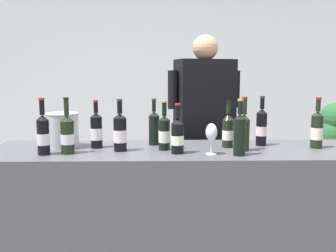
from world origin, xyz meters
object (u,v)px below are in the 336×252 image
at_px(ice_bucket, 62,130).
at_px(wine_bottle_9, 261,127).
at_px(wine_bottle_2, 154,127).
at_px(wine_bottle_6, 43,134).
at_px(wine_bottle_0, 120,132).
at_px(person_server, 204,145).
at_px(wine_bottle_10, 164,132).
at_px(wine_bottle_3, 240,133).
at_px(potted_shrub, 335,153).
at_px(wine_bottle_1, 244,130).
at_px(wine_bottle_4, 96,130).
at_px(wine_bottle_5, 317,129).
at_px(wine_bottle_8, 178,135).
at_px(wine_bottle_11, 67,134).
at_px(wine_bottle_7, 228,131).
at_px(wine_glass, 211,133).

bearing_deg(ice_bucket, wine_bottle_9, 1.70).
xyz_separation_m(wine_bottle_2, wine_bottle_6, (-0.65, -0.30, 0.00)).
xyz_separation_m(wine_bottle_0, person_server, (0.61, 0.66, -0.21)).
height_order(wine_bottle_9, wine_bottle_10, wine_bottle_9).
bearing_deg(wine_bottle_9, wine_bottle_0, -170.24).
relative_size(wine_bottle_0, wine_bottle_3, 0.98).
bearing_deg(wine_bottle_9, wine_bottle_6, -169.35).
relative_size(person_server, potted_shrub, 1.49).
relative_size(wine_bottle_1, wine_bottle_4, 1.09).
bearing_deg(wine_bottle_1, wine_bottle_5, 8.76).
distance_m(wine_bottle_8, ice_bucket, 0.77).
distance_m(wine_bottle_1, wine_bottle_10, 0.50).
bearing_deg(wine_bottle_1, wine_bottle_9, 46.88).
xyz_separation_m(wine_bottle_6, wine_bottle_8, (0.80, 0.02, -0.01)).
relative_size(wine_bottle_0, wine_bottle_11, 0.96).
bearing_deg(wine_bottle_3, wine_bottle_2, 146.31).
height_order(wine_bottle_10, ice_bucket, wine_bottle_10).
height_order(wine_bottle_5, ice_bucket, wine_bottle_5).
distance_m(wine_bottle_2, wine_bottle_5, 1.07).
relative_size(wine_bottle_4, potted_shrub, 0.27).
bearing_deg(wine_bottle_7, wine_bottle_8, -151.90).
bearing_deg(wine_bottle_1, wine_bottle_7, 126.03).
bearing_deg(wine_bottle_10, wine_bottle_9, 11.44).
height_order(wine_bottle_1, wine_bottle_9, wine_bottle_1).
xyz_separation_m(wine_bottle_4, wine_bottle_6, (-0.28, -0.20, 0.01)).
xyz_separation_m(wine_bottle_3, person_server, (-0.11, 0.81, -0.23)).
height_order(wine_bottle_0, wine_bottle_1, wine_bottle_1).
xyz_separation_m(wine_bottle_2, ice_bucket, (-0.60, -0.08, -0.01)).
xyz_separation_m(wine_bottle_5, wine_bottle_6, (-1.72, -0.17, 0.00)).
bearing_deg(wine_bottle_11, wine_bottle_7, 9.65).
height_order(wine_bottle_3, wine_bottle_11, wine_bottle_11).
distance_m(wine_bottle_11, potted_shrub, 2.45).
height_order(wine_bottle_1, wine_bottle_5, wine_bottle_1).
relative_size(wine_bottle_1, ice_bucket, 1.49).
distance_m(wine_bottle_2, wine_glass, 0.47).
height_order(wine_bottle_2, wine_bottle_8, wine_bottle_2).
bearing_deg(wine_bottle_8, wine_bottle_1, 9.64).
distance_m(wine_bottle_5, wine_bottle_6, 1.72).
relative_size(wine_bottle_5, wine_glass, 1.77).
distance_m(wine_bottle_4, wine_bottle_8, 0.55).
bearing_deg(wine_bottle_10, wine_bottle_5, 2.31).
xyz_separation_m(wine_bottle_0, wine_bottle_7, (0.69, 0.10, -0.01)).
bearing_deg(wine_bottle_8, ice_bucket, 164.92).
distance_m(wine_bottle_3, wine_bottle_6, 1.17).
bearing_deg(wine_bottle_5, wine_bottle_3, -159.13).
distance_m(wine_bottle_8, person_server, 0.81).
distance_m(ice_bucket, potted_shrub, 2.45).
bearing_deg(wine_bottle_0, wine_bottle_9, 9.76).
bearing_deg(ice_bucket, wine_bottle_10, -7.98).
relative_size(wine_bottle_4, wine_bottle_6, 0.92).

